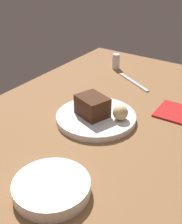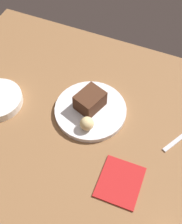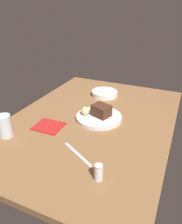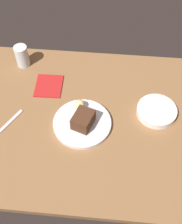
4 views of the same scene
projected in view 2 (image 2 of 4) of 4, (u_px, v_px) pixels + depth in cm
name	position (u px, v px, depth cm)	size (l,w,h in cm)	color
dining_table	(91.00, 124.00, 103.80)	(120.00, 84.00, 3.00)	brown
dessert_plate	(91.00, 110.00, 104.10)	(24.74, 24.74, 1.95)	silver
chocolate_cake_slice	(90.00, 101.00, 101.45)	(9.25, 7.41, 6.17)	#472819
bread_roll	(87.00, 124.00, 97.04)	(4.61, 4.61, 4.61)	#DBC184
folded_napkin	(120.00, 182.00, 89.83)	(12.47, 14.14, 0.60)	#B21E1E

